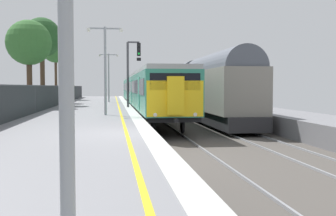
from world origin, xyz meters
name	(u,v)px	position (x,y,z in m)	size (l,w,h in m)	color
ground	(213,150)	(2.64, 0.00, -0.61)	(17.40, 110.00, 1.21)	gray
commuter_train_at_platform	(144,90)	(2.10, 24.99, 1.27)	(2.83, 40.17, 3.81)	#2D846B
freight_train_adjacent_track	(198,87)	(6.10, 19.40, 1.60)	(2.60, 26.67, 4.75)	#232326
signal_gantry	(131,66)	(0.62, 18.05, 3.16)	(1.10, 0.24, 5.05)	#47474C
platform_lamp_mid	(105,62)	(-1.21, 9.39, 2.95)	(2.00, 0.20, 4.91)	#93999E
platform_lamp_far	(109,73)	(-1.21, 28.98, 2.97)	(2.00, 0.20, 4.95)	#93999E
background_tree_left	(28,44)	(-7.18, 18.85, 4.80)	(3.43, 3.43, 6.66)	#473323
background_tree_centre	(44,41)	(-7.55, 28.33, 6.04)	(3.13, 3.13, 7.79)	#473323
background_tree_right	(56,50)	(-7.65, 38.49, 6.07)	(3.35, 3.35, 7.87)	#473323
background_tree_back	(41,38)	(-6.94, 23.07, 5.80)	(3.22, 3.22, 7.54)	#473323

